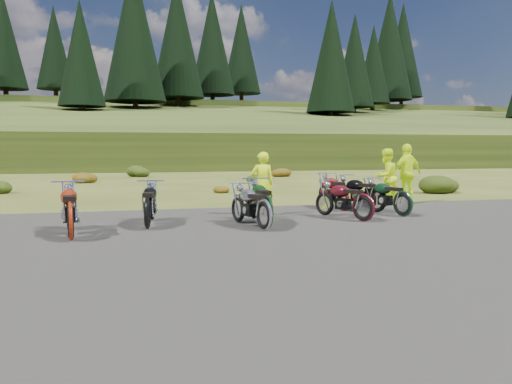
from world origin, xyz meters
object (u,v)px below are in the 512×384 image
object	(u,v)px
motorcycle_3	(264,232)
person_middle	(262,185)
motorcycle_0	(148,230)
motorcycle_7	(402,217)

from	to	relation	value
motorcycle_3	person_middle	world-z (taller)	person_middle
person_middle	motorcycle_0	bearing A→B (deg)	29.27
motorcycle_3	motorcycle_7	size ratio (longest dim) A/B	1.03
motorcycle_7	person_middle	world-z (taller)	person_middle
motorcycle_0	motorcycle_3	xyz separation A→B (m)	(2.43, -0.82, 0.00)
motorcycle_7	person_middle	distance (m)	3.76
motorcycle_7	motorcycle_3	bearing A→B (deg)	90.45
motorcycle_3	motorcycle_7	bearing A→B (deg)	-86.18
motorcycle_0	motorcycle_7	xyz separation A→B (m)	(6.53, 0.46, 0.00)
motorcycle_0	person_middle	distance (m)	3.49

